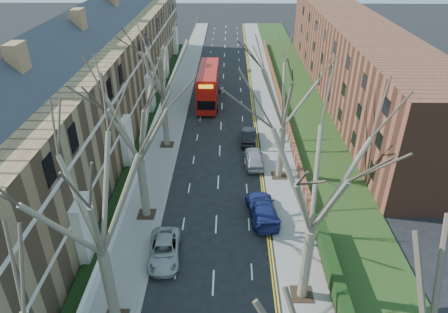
{
  "coord_description": "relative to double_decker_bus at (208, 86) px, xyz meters",
  "views": [
    {
      "loc": [
        0.99,
        -9.7,
        20.49
      ],
      "look_at": [
        0.53,
        21.1,
        2.68
      ],
      "focal_mm": 32.0,
      "sensor_mm": 36.0,
      "label": 1
    }
  ],
  "objects": [
    {
      "name": "car_left_far",
      "position": [
        -1.74,
        -29.06,
        -1.57
      ],
      "size": [
        2.48,
        4.8,
        1.29
      ],
      "primitive_type": "imported",
      "rotation": [
        0.0,
        0.0,
        0.07
      ],
      "color": "#A1A2A6",
      "rests_on": "ground"
    },
    {
      "name": "terrace_left",
      "position": [
        -11.83,
        -9.37,
        3.32
      ],
      "size": [
        9.7,
        78.0,
        13.6
      ],
      "color": "olive",
      "rests_on": "ground"
    },
    {
      "name": "car_right_mid",
      "position": [
        5.26,
        -16.13,
        -1.46
      ],
      "size": [
        1.96,
        4.48,
        1.5
      ],
      "primitive_type": "imported",
      "rotation": [
        0.0,
        0.0,
        3.19
      ],
      "color": "#989CA1",
      "rests_on": "ground"
    },
    {
      "name": "tree_left_far",
      "position": [
        -3.89,
        -24.37,
        7.03
      ],
      "size": [
        10.15,
        10.15,
        14.22
      ],
      "color": "#706450",
      "rests_on": "ground"
    },
    {
      "name": "flats_right",
      "position": [
        19.27,
        2.63,
        2.77
      ],
      "size": [
        13.97,
        54.0,
        10.0
      ],
      "color": "brown",
      "rests_on": "ground"
    },
    {
      "name": "grass_verge_right",
      "position": [
        12.31,
        -1.37,
        -2.06
      ],
      "size": [
        6.0,
        102.0,
        0.06
      ],
      "color": "#203D16",
      "rests_on": "ground"
    },
    {
      "name": "pavement_left",
      "position": [
        -4.19,
        -1.37,
        -2.15
      ],
      "size": [
        3.0,
        102.0,
        0.12
      ],
      "primitive_type": "cube",
      "color": "slate",
      "rests_on": "ground"
    },
    {
      "name": "tree_right_far",
      "position": [
        7.51,
        -18.37,
        7.03
      ],
      "size": [
        10.15,
        10.15,
        14.22
      ],
      "color": "#706450",
      "rests_on": "ground"
    },
    {
      "name": "tree_left_dist",
      "position": [
        -3.89,
        -12.37,
        7.34
      ],
      "size": [
        10.5,
        10.5,
        14.71
      ],
      "color": "#706450",
      "rests_on": "ground"
    },
    {
      "name": "double_decker_bus",
      "position": [
        0.0,
        0.0,
        0.0
      ],
      "size": [
        2.8,
        10.77,
        4.51
      ],
      "rotation": [
        0.0,
        0.0,
        3.13
      ],
      "color": "#A5110B",
      "rests_on": "ground"
    },
    {
      "name": "car_right_near",
      "position": [
        5.51,
        -24.34,
        -1.44
      ],
      "size": [
        2.82,
        5.54,
        1.54
      ],
      "primitive_type": "imported",
      "rotation": [
        0.0,
        0.0,
        3.27
      ],
      "color": "navy",
      "rests_on": "ground"
    },
    {
      "name": "car_right_far",
      "position": [
        4.95,
        -11.33,
        -1.5
      ],
      "size": [
        1.83,
        4.44,
        1.43
      ],
      "primitive_type": "imported",
      "rotation": [
        0.0,
        0.0,
        3.07
      ],
      "color": "black",
      "rests_on": "ground"
    },
    {
      "name": "tree_right_mid",
      "position": [
        7.51,
        -32.37,
        7.34
      ],
      "size": [
        10.5,
        10.5,
        14.71
      ],
      "color": "#706450",
      "rests_on": "ground"
    },
    {
      "name": "pavement_right",
      "position": [
        7.81,
        -1.37,
        -2.15
      ],
      "size": [
        3.0,
        102.0,
        0.12
      ],
      "primitive_type": "cube",
      "color": "slate",
      "rests_on": "ground"
    },
    {
      "name": "tree_left_mid",
      "position": [
        -3.89,
        -34.37,
        7.34
      ],
      "size": [
        10.5,
        10.5,
        14.71
      ],
      "color": "#706450",
      "rests_on": "ground"
    },
    {
      "name": "front_wall_left",
      "position": [
        -5.84,
        -9.37,
        -1.59
      ],
      "size": [
        0.3,
        78.0,
        1.0
      ],
      "color": "white",
      "rests_on": "ground"
    }
  ]
}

